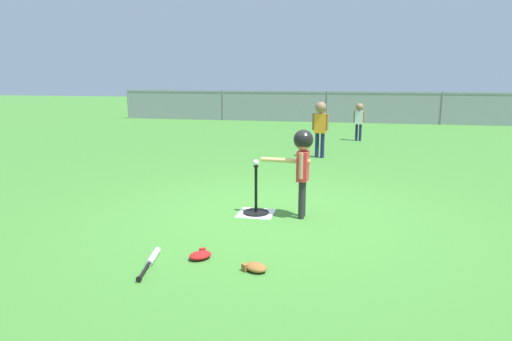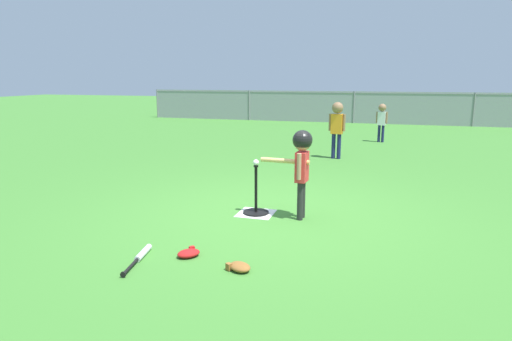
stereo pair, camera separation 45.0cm
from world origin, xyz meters
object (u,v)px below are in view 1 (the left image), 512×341
batting_tee (256,206)px  fielder_near_left (359,117)px  fielder_deep_center (320,122)px  glove_by_plate (200,255)px  batter_child (302,156)px  spare_bat_silver (152,259)px  baseball_on_tee (256,162)px  glove_near_bats (255,267)px

batting_tee → fielder_near_left: (1.33, 6.87, 0.55)m
fielder_deep_center → glove_by_plate: fielder_deep_center is taller
batter_child → glove_by_plate: (-0.79, -1.46, -0.73)m
fielder_deep_center → spare_bat_silver: size_ratio=1.81×
spare_bat_silver → baseball_on_tee: bearing=69.3°
spare_bat_silver → glove_by_plate: size_ratio=2.39×
batting_tee → spare_bat_silver: 1.79m
glove_near_bats → fielder_near_left: bearing=83.4°
batter_child → fielder_near_left: 6.95m
fielder_deep_center → fielder_near_left: size_ratio=1.18×
glove_by_plate → glove_near_bats: bearing=-15.5°
fielder_deep_center → batter_child: bearing=-89.1°
baseball_on_tee → fielder_deep_center: bearing=83.1°
fielder_near_left → glove_near_bats: bearing=-96.6°
fielder_near_left → spare_bat_silver: 8.79m
baseball_on_tee → fielder_near_left: fielder_near_left is taller
batting_tee → batter_child: size_ratio=0.57×
batter_child → fielder_near_left: (0.76, 6.91, -0.12)m
spare_bat_silver → glove_by_plate: glove_by_plate is taller
baseball_on_tee → batter_child: 0.58m
fielder_near_left → batting_tee: bearing=-101.0°
fielder_deep_center → glove_by_plate: 5.72m
baseball_on_tee → spare_bat_silver: size_ratio=0.11×
baseball_on_tee → spare_bat_silver: bearing=-110.7°
batting_tee → fielder_near_left: 7.02m
glove_by_plate → glove_near_bats: size_ratio=1.00×
batting_tee → fielder_deep_center: (0.50, 4.13, 0.66)m
batter_child → spare_bat_silver: size_ratio=1.66×
baseball_on_tee → glove_by_plate: baseball_on_tee is taller
glove_near_bats → glove_by_plate: bearing=164.5°
fielder_near_left → glove_near_bats: (-0.99, -8.52, -0.60)m
glove_by_plate → spare_bat_silver: bearing=-157.1°
batting_tee → batter_child: batter_child is taller
fielder_near_left → glove_near_bats: fielder_near_left is taller
batter_child → glove_by_plate: batter_child is taller
batting_tee → batter_child: bearing=-4.0°
spare_bat_silver → glove_near_bats: 0.98m
baseball_on_tee → batting_tee: bearing=-0.4°
batting_tee → baseball_on_tee: 0.56m
glove_by_plate → baseball_on_tee: bearing=81.7°
baseball_on_tee → batter_child: size_ratio=0.07×
fielder_near_left → spare_bat_silver: bearing=-103.0°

